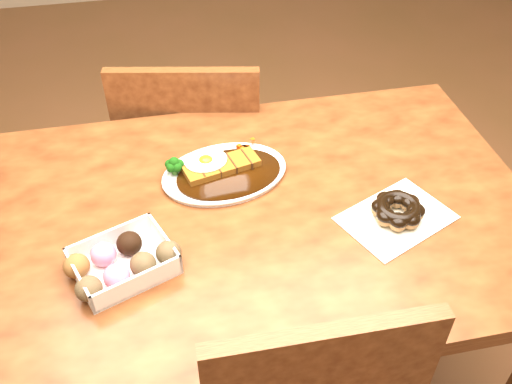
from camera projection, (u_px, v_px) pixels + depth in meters
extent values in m
cube|color=#451D0D|center=(260.00, 214.00, 1.25)|extent=(1.20, 0.80, 0.04)
cylinder|color=#451D0D|center=(55.00, 253.00, 1.67)|extent=(0.06, 0.06, 0.71)
cylinder|color=#451D0D|center=(402.00, 203.00, 1.83)|extent=(0.06, 0.06, 0.71)
cube|color=#451D0D|center=(198.00, 159.00, 1.88)|extent=(0.49, 0.49, 0.04)
cylinder|color=#451D0D|center=(250.00, 178.00, 2.15)|extent=(0.04, 0.04, 0.41)
cylinder|color=#451D0D|center=(160.00, 178.00, 2.15)|extent=(0.04, 0.04, 0.41)
cylinder|color=#451D0D|center=(250.00, 244.00, 1.90)|extent=(0.04, 0.04, 0.41)
cylinder|color=#451D0D|center=(148.00, 244.00, 1.90)|extent=(0.04, 0.04, 0.41)
cube|color=#451D0D|center=(187.00, 134.00, 1.57)|extent=(0.40, 0.11, 0.40)
ellipsoid|color=white|center=(225.00, 174.00, 1.31)|extent=(0.32, 0.25, 0.01)
ellipsoid|color=black|center=(229.00, 174.00, 1.30)|extent=(0.27, 0.21, 0.01)
cube|color=#6B380C|center=(222.00, 167.00, 1.30)|extent=(0.18, 0.10, 0.02)
ellipsoid|color=white|center=(206.00, 160.00, 1.30)|extent=(0.11, 0.10, 0.01)
ellipsoid|color=#FFB214|center=(206.00, 160.00, 1.30)|extent=(0.03, 0.03, 0.02)
cube|color=white|center=(123.00, 261.00, 1.09)|extent=(0.22, 0.20, 0.05)
ellipsoid|color=black|center=(89.00, 289.00, 1.03)|extent=(0.05, 0.05, 0.05)
ellipsoid|color=pink|center=(116.00, 276.00, 1.06)|extent=(0.05, 0.05, 0.05)
ellipsoid|color=black|center=(143.00, 264.00, 1.08)|extent=(0.05, 0.05, 0.05)
ellipsoid|color=black|center=(169.00, 253.00, 1.10)|extent=(0.05, 0.05, 0.05)
ellipsoid|color=brown|center=(76.00, 266.00, 1.07)|extent=(0.05, 0.05, 0.05)
ellipsoid|color=pink|center=(103.00, 254.00, 1.10)|extent=(0.05, 0.05, 0.05)
ellipsoid|color=black|center=(129.00, 243.00, 1.12)|extent=(0.05, 0.05, 0.05)
cube|color=silver|center=(396.00, 218.00, 1.21)|extent=(0.27, 0.24, 0.00)
torus|color=olive|center=(398.00, 211.00, 1.20)|extent=(0.14, 0.14, 0.04)
torus|color=black|center=(398.00, 208.00, 1.19)|extent=(0.13, 0.13, 0.03)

